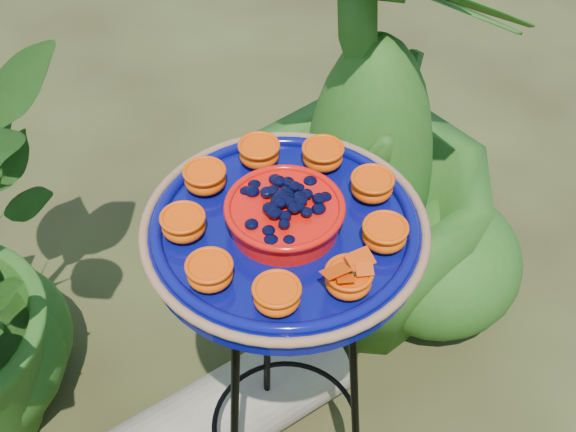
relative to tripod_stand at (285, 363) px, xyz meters
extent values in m
torus|color=black|center=(0.00, 0.00, 0.30)|extent=(0.28, 0.28, 0.01)
torus|color=black|center=(0.00, 0.00, -0.21)|extent=(0.35, 0.35, 0.01)
cylinder|color=black|center=(0.04, 0.12, -0.09)|extent=(0.03, 0.08, 0.78)
cylinder|color=black|center=(0.09, -0.09, -0.09)|extent=(0.06, 0.06, 0.78)
cylinder|color=#080B61|center=(0.00, 0.00, 0.33)|extent=(0.49, 0.49, 0.04)
torus|color=#A27049|center=(0.00, 0.00, 0.34)|extent=(0.42, 0.42, 0.01)
torus|color=#080B61|center=(0.00, 0.00, 0.35)|extent=(0.38, 0.38, 0.02)
cylinder|color=red|center=(0.00, 0.00, 0.37)|extent=(0.19, 0.19, 0.04)
torus|color=red|center=(0.00, 0.00, 0.39)|extent=(0.17, 0.17, 0.01)
ellipsoid|color=black|center=(0.00, 0.00, 0.39)|extent=(0.14, 0.14, 0.03)
ellipsoid|color=#EB3902|center=(0.14, -0.01, 0.36)|extent=(0.06, 0.06, 0.03)
cylinder|color=#E94E04|center=(0.14, -0.01, 0.38)|extent=(0.06, 0.06, 0.01)
ellipsoid|color=#EB3902|center=(0.12, 0.08, 0.36)|extent=(0.06, 0.06, 0.03)
cylinder|color=#E94E04|center=(0.12, 0.08, 0.38)|extent=(0.06, 0.06, 0.01)
ellipsoid|color=#EB3902|center=(0.04, 0.14, 0.36)|extent=(0.06, 0.06, 0.03)
cylinder|color=#E94E04|center=(0.04, 0.14, 0.38)|extent=(0.06, 0.06, 0.01)
ellipsoid|color=#EB3902|center=(-0.06, 0.13, 0.36)|extent=(0.06, 0.06, 0.03)
cylinder|color=#E94E04|center=(-0.06, 0.13, 0.38)|extent=(0.06, 0.06, 0.01)
ellipsoid|color=#EB3902|center=(-0.13, 0.06, 0.36)|extent=(0.06, 0.06, 0.03)
cylinder|color=#E94E04|center=(-0.13, 0.06, 0.38)|extent=(0.06, 0.06, 0.01)
ellipsoid|color=#EB3902|center=(-0.14, -0.03, 0.36)|extent=(0.06, 0.06, 0.03)
cylinder|color=#E94E04|center=(-0.14, -0.03, 0.38)|extent=(0.06, 0.06, 0.01)
ellipsoid|color=#EB3902|center=(-0.08, -0.12, 0.36)|extent=(0.06, 0.06, 0.03)
cylinder|color=#E94E04|center=(-0.08, -0.12, 0.38)|extent=(0.06, 0.06, 0.01)
ellipsoid|color=#EB3902|center=(0.01, -0.14, 0.36)|extent=(0.06, 0.06, 0.03)
cylinder|color=#E94E04|center=(0.01, -0.14, 0.38)|extent=(0.06, 0.06, 0.01)
ellipsoid|color=#EB3902|center=(0.10, -0.10, 0.36)|extent=(0.06, 0.06, 0.03)
cylinder|color=#E94E04|center=(0.10, -0.10, 0.38)|extent=(0.06, 0.06, 0.01)
cylinder|color=black|center=(0.01, -0.14, 0.39)|extent=(0.01, 0.02, 0.00)
cube|color=#FF4F05|center=(-0.01, -0.14, 0.39)|extent=(0.04, 0.03, 0.01)
cube|color=#FF4F05|center=(0.03, -0.14, 0.39)|extent=(0.04, 0.03, 0.01)
cylinder|color=gray|center=(-0.05, 0.18, -0.38)|extent=(0.58, 0.22, 0.19)
imported|color=#245316|center=(0.45, 0.37, 0.05)|extent=(0.83, 0.83, 1.06)
camera|label=1|loc=(-0.42, -0.67, 1.18)|focal=50.00mm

